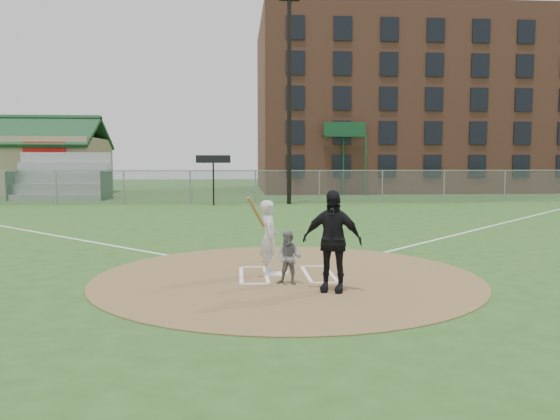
{
  "coord_description": "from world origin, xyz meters",
  "views": [
    {
      "loc": [
        -1.05,
        -11.76,
        2.51
      ],
      "look_at": [
        0.0,
        2.0,
        1.3
      ],
      "focal_mm": 35.0,
      "sensor_mm": 36.0,
      "label": 1
    }
  ],
  "objects": [
    {
      "name": "batter_at_plate",
      "position": [
        -0.38,
        0.18,
        0.85
      ],
      "size": [
        0.74,
        0.98,
        1.78
      ],
      "color": "silver",
      "rests_on": "dirt_circle"
    },
    {
      "name": "clubhouse",
      "position": [
        -18.0,
        32.99,
        2.39
      ],
      "size": [
        12.2,
        8.71,
        6.23
      ],
      "color": "tan",
      "rests_on": "ground"
    },
    {
      "name": "ground",
      "position": [
        0.0,
        0.0,
        0.0
      ],
      "size": [
        140.0,
        140.0,
        0.0
      ],
      "primitive_type": "plane",
      "color": "#264F1B",
      "rests_on": "ground"
    },
    {
      "name": "catcher",
      "position": [
        -0.03,
        -0.82,
        0.57
      ],
      "size": [
        0.66,
        0.6,
        1.1
      ],
      "primitive_type": "imported",
      "rotation": [
        0.0,
        0.0,
        -0.42
      ],
      "color": "slate",
      "rests_on": "dirt_circle"
    },
    {
      "name": "home_plate",
      "position": [
        -0.23,
        0.19,
        0.04
      ],
      "size": [
        0.61,
        0.61,
        0.03
      ],
      "primitive_type": "cube",
      "rotation": [
        0.0,
        0.0,
        -0.38
      ],
      "color": "white",
      "rests_on": "dirt_circle"
    },
    {
      "name": "dirt_circle",
      "position": [
        0.0,
        0.0,
        0.01
      ],
      "size": [
        8.4,
        8.4,
        0.02
      ],
      "primitive_type": "cylinder",
      "color": "olive",
      "rests_on": "ground"
    },
    {
      "name": "foul_line_third",
      "position": [
        -9.0,
        9.0,
        0.01
      ],
      "size": [
        17.04,
        17.04,
        0.01
      ],
      "primitive_type": "cube",
      "rotation": [
        0.0,
        0.0,
        0.79
      ],
      "color": "white",
      "rests_on": "ground"
    },
    {
      "name": "foul_line_first",
      "position": [
        9.0,
        9.0,
        0.01
      ],
      "size": [
        17.04,
        17.04,
        0.01
      ],
      "primitive_type": "cube",
      "rotation": [
        0.0,
        0.0,
        -0.79
      ],
      "color": "white",
      "rests_on": "ground"
    },
    {
      "name": "batters_boxes",
      "position": [
        0.0,
        0.15,
        0.03
      ],
      "size": [
        2.08,
        1.88,
        0.01
      ],
      "color": "white",
      "rests_on": "dirt_circle"
    },
    {
      "name": "outfield_fence",
      "position": [
        0.0,
        22.0,
        1.02
      ],
      "size": [
        56.08,
        0.08,
        2.03
      ],
      "color": "slate",
      "rests_on": "ground"
    },
    {
      "name": "umpire",
      "position": [
        0.74,
        -1.46,
        1.0
      ],
      "size": [
        1.24,
        0.85,
        1.96
      ],
      "primitive_type": "imported",
      "rotation": [
        0.0,
        0.0,
        -0.35
      ],
      "color": "black",
      "rests_on": "dirt_circle"
    },
    {
      "name": "scoreboard_sign",
      "position": [
        -2.5,
        20.2,
        2.39
      ],
      "size": [
        2.0,
        0.1,
        2.93
      ],
      "color": "black",
      "rests_on": "ground"
    },
    {
      "name": "bleachers",
      "position": [
        -13.0,
        26.2,
        1.59
      ],
      "size": [
        6.08,
        3.2,
        3.2
      ],
      "color": "#B7BABF",
      "rests_on": "ground"
    },
    {
      "name": "brick_warehouse",
      "position": [
        16.0,
        37.96,
        7.5
      ],
      "size": [
        30.0,
        17.17,
        15.0
      ],
      "color": "brown",
      "rests_on": "ground"
    },
    {
      "name": "light_pole",
      "position": [
        2.0,
        21.0,
        6.61
      ],
      "size": [
        1.2,
        0.3,
        12.22
      ],
      "color": "black",
      "rests_on": "ground"
    }
  ]
}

